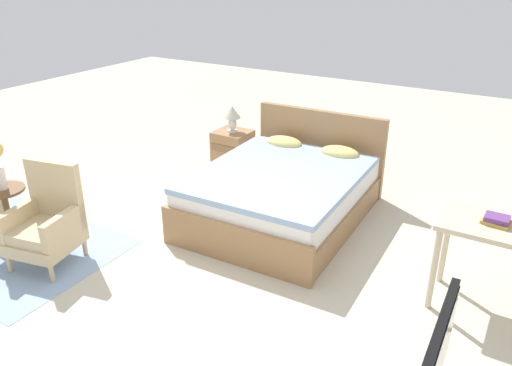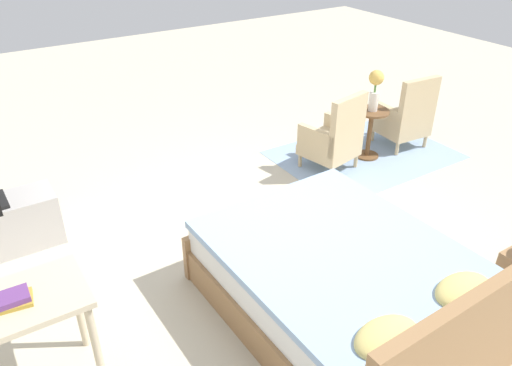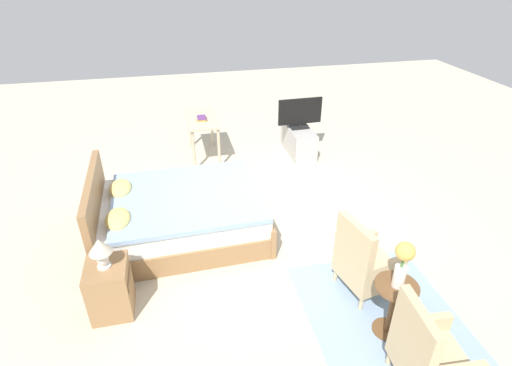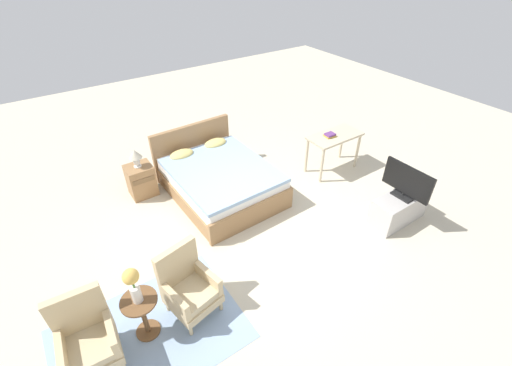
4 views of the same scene
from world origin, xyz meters
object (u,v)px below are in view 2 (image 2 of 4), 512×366
object	(u,v)px
side_table	(370,128)
book_stack	(14,299)
armchair_by_window_right	(334,139)
armchair_by_window_left	(405,118)
bed	(346,286)
tv_stand	(2,226)
flower_vase	(375,86)

from	to	relation	value
side_table	book_stack	world-z (taller)	book_stack
armchair_by_window_right	side_table	world-z (taller)	armchair_by_window_right
armchair_by_window_left	book_stack	world-z (taller)	armchair_by_window_left
bed	side_table	size ratio (longest dim) A/B	3.50
side_table	tv_stand	world-z (taller)	side_table
flower_vase	tv_stand	distance (m)	4.09
armchair_by_window_left	tv_stand	xyz separation A→B (m)	(4.59, -0.40, -0.14)
armchair_by_window_left	armchair_by_window_right	size ratio (longest dim) A/B	1.00
armchair_by_window_left	flower_vase	size ratio (longest dim) A/B	1.93
armchair_by_window_right	side_table	size ratio (longest dim) A/B	1.53
armchair_by_window_right	tv_stand	size ratio (longest dim) A/B	0.96
book_stack	flower_vase	bearing A→B (deg)	-161.99
side_table	tv_stand	bearing A→B (deg)	-5.47
armchair_by_window_left	side_table	size ratio (longest dim) A/B	1.53
book_stack	side_table	bearing A→B (deg)	-161.99
armchair_by_window_right	side_table	distance (m)	0.57
bed	armchair_by_window_right	bearing A→B (deg)	-127.75
bed	armchair_by_window_left	xyz separation A→B (m)	(-2.59, -1.86, 0.08)
bed	book_stack	distance (m)	2.20
bed	tv_stand	world-z (taller)	bed
flower_vase	book_stack	bearing A→B (deg)	18.01
armchair_by_window_left	side_table	bearing A→B (deg)	-1.28
bed	tv_stand	size ratio (longest dim) A/B	2.19
bed	armchair_by_window_right	distance (m)	2.36
flower_vase	bed	bearing A→B (deg)	43.02
side_table	flower_vase	world-z (taller)	flower_vase
bed	tv_stand	bearing A→B (deg)	-48.43
bed	book_stack	bearing A→B (deg)	-14.87
tv_stand	book_stack	size ratio (longest dim) A/B	4.44
side_table	flower_vase	size ratio (longest dim) A/B	1.26
tv_stand	book_stack	world-z (taller)	book_stack
bed	side_table	xyz separation A→B (m)	(-2.01, -1.88, 0.08)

